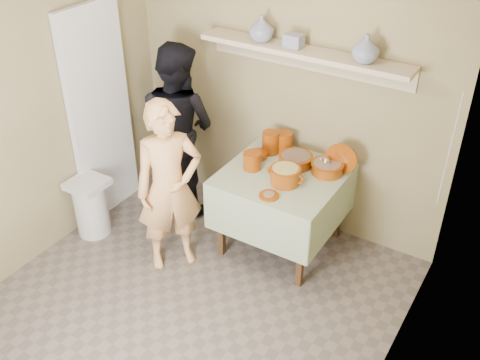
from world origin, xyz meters
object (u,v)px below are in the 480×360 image
Objects in this scene: cazuela_rice at (285,174)px; trash_bin at (91,206)px; person_helper at (178,127)px; serving_table at (283,185)px; person_cook at (169,188)px.

trash_bin is (-1.64, -0.61, -0.56)m from cazuela_rice.
person_helper is at bearing 65.86° from trash_bin.
trash_bin is at bearing -154.66° from serving_table.
serving_table is at bearing 25.34° from trash_bin.
person_helper reaches higher than cazuela_rice.
cazuela_rice is 0.59× the size of trash_bin.
person_cook is 4.57× the size of cazuela_rice.
person_helper is 2.94× the size of trash_bin.
person_cook is 0.93m from person_helper.
person_cook is at bearing -135.77° from serving_table.
person_helper is 4.99× the size of cazuela_rice.
trash_bin is at bearing -159.51° from cazuela_rice.
serving_table is at bearing -7.08° from person_cook.
cazuela_rice is at bearing 170.57° from person_helper.
person_helper reaches higher than serving_table.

